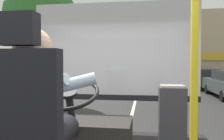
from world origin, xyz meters
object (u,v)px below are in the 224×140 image
Objects in this scene: steering_console at (82,135)px; parked_car_blue at (190,75)px; bus_driver at (38,106)px; handrail_pole at (195,44)px; fare_box at (172,128)px; parked_car_green at (207,78)px.

steering_console is 0.28× the size of parked_car_blue.
bus_driver is 1.16m from steering_console.
handrail_pole reaches higher than steering_console.
parked_car_green is at bearing 74.56° from fare_box.
parked_car_blue is at bearing 78.89° from fare_box.
fare_box is 0.18× the size of parked_car_green.
handrail_pole is (0.98, -1.06, 0.92)m from steering_console.
bus_driver reaches higher than parked_car_green.
handrail_pole reaches higher than parked_car_green.
steering_console is at bearing 132.62° from handrail_pole.
fare_box is at bearing 41.34° from bus_driver.
steering_console is 0.24× the size of parked_car_green.
fare_box is (0.95, -0.19, 0.18)m from steering_console.
bus_driver reaches higher than steering_console.
fare_box reaches higher than parked_car_blue.
handrail_pole is at bearing -1.66° from bus_driver.
fare_box is (0.95, 0.84, -0.34)m from bus_driver.
parked_car_blue is (0.15, 6.99, -0.10)m from parked_car_green.
steering_console is at bearing -103.56° from parked_car_blue.
parked_car_green reaches higher than parked_car_blue.
steering_console reaches higher than parked_car_green.
handrail_pole is 1.14m from fare_box.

